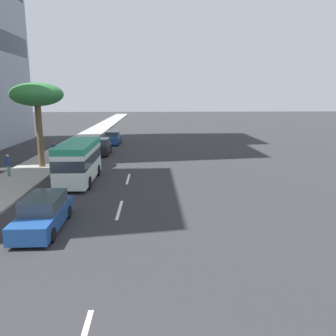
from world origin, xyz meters
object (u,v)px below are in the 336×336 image
(car_fourth, at_px, (43,213))
(pedestrian_mid_block, at_px, (54,150))
(car_second, at_px, (112,138))
(car_third, at_px, (101,147))
(pedestrian_near_lamp, at_px, (8,164))
(minibus_lead, at_px, (79,160))
(palm_tree, at_px, (37,96))

(car_fourth, xyz_separation_m, pedestrian_mid_block, (17.86, 4.34, 0.24))
(car_second, bearing_deg, car_third, -2.42)
(car_fourth, distance_m, pedestrian_near_lamp, 11.85)
(minibus_lead, relative_size, pedestrian_mid_block, 4.43)
(pedestrian_near_lamp, bearing_deg, pedestrian_mid_block, -70.12)
(car_third, height_order, palm_tree, palm_tree)
(car_third, bearing_deg, minibus_lead, 0.74)
(minibus_lead, bearing_deg, car_fourth, 1.07)
(minibus_lead, xyz_separation_m, palm_tree, (5.07, 4.22, 4.50))
(car_second, xyz_separation_m, pedestrian_mid_block, (-10.93, 4.36, 0.22))
(car_third, xyz_separation_m, pedestrian_mid_block, (-2.89, 4.02, 0.19))
(car_third, distance_m, car_fourth, 20.76)
(pedestrian_near_lamp, bearing_deg, car_second, -77.03)
(pedestrian_mid_block, bearing_deg, palm_tree, -145.60)
(car_fourth, distance_m, palm_tree, 15.65)
(minibus_lead, distance_m, palm_tree, 7.99)
(pedestrian_mid_block, relative_size, palm_tree, 0.22)
(car_third, xyz_separation_m, palm_tree, (-6.72, 4.07, 5.27))
(car_third, bearing_deg, pedestrian_near_lamp, -27.45)
(minibus_lead, bearing_deg, car_third, -179.26)
(car_fourth, distance_m, pedestrian_mid_block, 18.39)
(pedestrian_mid_block, bearing_deg, car_third, -19.14)
(car_second, height_order, pedestrian_near_lamp, pedestrian_near_lamp)
(car_third, xyz_separation_m, pedestrian_near_lamp, (-10.39, 5.39, 0.27))
(minibus_lead, distance_m, pedestrian_near_lamp, 5.74)
(car_second, height_order, car_third, car_third)
(minibus_lead, height_order, palm_tree, palm_tree)
(pedestrian_near_lamp, height_order, palm_tree, palm_tree)
(pedestrian_near_lamp, bearing_deg, minibus_lead, -163.93)
(car_second, distance_m, car_third, 8.04)
(car_second, height_order, palm_tree, palm_tree)
(pedestrian_near_lamp, relative_size, palm_tree, 0.24)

